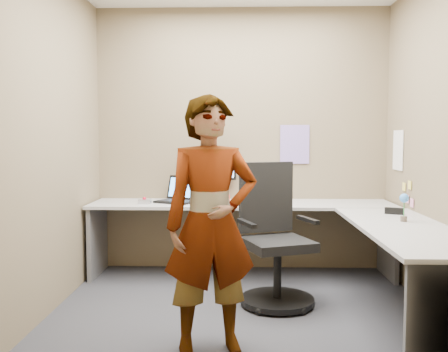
{
  "coord_description": "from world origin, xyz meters",
  "views": [
    {
      "loc": [
        -0.03,
        -3.9,
        1.37
      ],
      "look_at": [
        -0.15,
        0.25,
        1.05
      ],
      "focal_mm": 40.0,
      "sensor_mm": 36.0,
      "label": 1
    }
  ],
  "objects_px": {
    "person": "(211,224)",
    "office_chair": "(274,247)",
    "monitor": "(212,167)",
    "desk": "(292,228)"
  },
  "relations": [
    {
      "from": "office_chair",
      "to": "person",
      "type": "bearing_deg",
      "value": -137.52
    },
    {
      "from": "person",
      "to": "office_chair",
      "type": "bearing_deg",
      "value": 48.66
    },
    {
      "from": "desk",
      "to": "office_chair",
      "type": "xyz_separation_m",
      "value": [
        -0.17,
        -0.22,
        -0.12
      ]
    },
    {
      "from": "monitor",
      "to": "desk",
      "type": "bearing_deg",
      "value": -62.68
    },
    {
      "from": "office_chair",
      "to": "person",
      "type": "distance_m",
      "value": 1.1
    },
    {
      "from": "desk",
      "to": "monitor",
      "type": "relative_size",
      "value": 6.04
    },
    {
      "from": "office_chair",
      "to": "person",
      "type": "xyz_separation_m",
      "value": [
        -0.47,
        -0.93,
        0.35
      ]
    },
    {
      "from": "desk",
      "to": "office_chair",
      "type": "height_order",
      "value": "office_chair"
    },
    {
      "from": "desk",
      "to": "monitor",
      "type": "height_order",
      "value": "monitor"
    },
    {
      "from": "monitor",
      "to": "person",
      "type": "xyz_separation_m",
      "value": [
        0.1,
        -1.92,
        -0.25
      ]
    }
  ]
}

